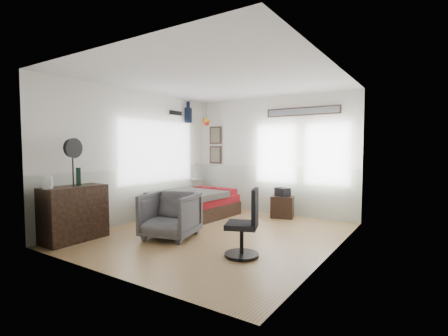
{
  "coord_description": "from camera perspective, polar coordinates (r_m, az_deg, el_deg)",
  "views": [
    {
      "loc": [
        3.22,
        -4.67,
        1.53
      ],
      "look_at": [
        -0.1,
        0.4,
        1.15
      ],
      "focal_mm": 26.0,
      "sensor_mm": 36.0,
      "label": 1
    }
  ],
  "objects": [
    {
      "name": "wall_decor",
      "position": [
        7.93,
        0.09,
        7.7
      ],
      "size": [
        3.55,
        1.32,
        1.44
      ],
      "color": "#3D2819",
      "rests_on": "room_shell"
    },
    {
      "name": "stand_fan",
      "position": [
        5.71,
        -25.05,
        3.04
      ],
      "size": [
        0.13,
        0.32,
        0.78
      ],
      "rotation": [
        0.0,
        0.0,
        0.16
      ],
      "color": "black",
      "rests_on": "dresser"
    },
    {
      "name": "bottle",
      "position": [
        5.88,
        -24.22,
        -1.4
      ],
      "size": [
        0.08,
        0.08,
        0.3
      ],
      "primitive_type": "cylinder",
      "color": "black",
      "rests_on": "dresser"
    },
    {
      "name": "nightstand",
      "position": [
        7.26,
        10.22,
        -6.74
      ],
      "size": [
        0.55,
        0.49,
        0.47
      ],
      "primitive_type": "cube",
      "rotation": [
        0.0,
        0.0,
        0.26
      ],
      "color": "black",
      "rests_on": "ground_plane"
    },
    {
      "name": "ground_plane",
      "position": [
        5.87,
        -1.35,
        -11.56
      ],
      "size": [
        4.0,
        4.5,
        0.01
      ],
      "primitive_type": "cube",
      "color": "olive"
    },
    {
      "name": "kettle",
      "position": [
        5.67,
        -28.6,
        -2.19
      ],
      "size": [
        0.18,
        0.15,
        0.2
      ],
      "rotation": [
        0.0,
        0.0,
        0.25
      ],
      "color": "silver",
      "rests_on": "dresser"
    },
    {
      "name": "dresser",
      "position": [
        5.93,
        -24.86,
        -7.24
      ],
      "size": [
        0.48,
        1.0,
        0.9
      ],
      "primitive_type": "cube",
      "color": "black",
      "rests_on": "ground_plane"
    },
    {
      "name": "black_bag",
      "position": [
        7.21,
        10.25,
        -4.17
      ],
      "size": [
        0.37,
        0.32,
        0.19
      ],
      "primitive_type": "cube",
      "rotation": [
        0.0,
        0.0,
        -0.43
      ],
      "color": "black",
      "rests_on": "nightstand"
    },
    {
      "name": "bed",
      "position": [
        7.19,
        -5.38,
        -6.4
      ],
      "size": [
        1.42,
        1.9,
        0.59
      ],
      "rotation": [
        0.0,
        0.0,
        -0.06
      ],
      "color": "black",
      "rests_on": "ground_plane"
    },
    {
      "name": "task_chair",
      "position": [
        4.61,
        3.8,
        -10.69
      ],
      "size": [
        0.55,
        0.55,
        0.96
      ],
      "rotation": [
        0.0,
        0.0,
        0.36
      ],
      "color": "black",
      "rests_on": "ground_plane"
    },
    {
      "name": "room_shell",
      "position": [
        5.87,
        -0.96,
        4.39
      ],
      "size": [
        4.02,
        4.52,
        2.71
      ],
      "color": "silver",
      "rests_on": "ground_plane"
    },
    {
      "name": "armchair",
      "position": [
        5.6,
        -9.41,
        -8.23
      ],
      "size": [
        1.0,
        1.02,
        0.77
      ],
      "primitive_type": "imported",
      "rotation": [
        0.0,
        0.0,
        0.24
      ],
      "color": "#58565E",
      "rests_on": "ground_plane"
    }
  ]
}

